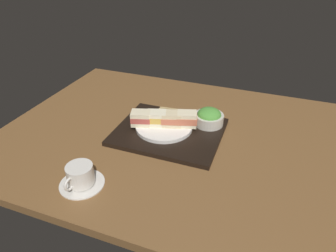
{
  "coord_description": "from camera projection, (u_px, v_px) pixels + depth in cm",
  "views": [
    {
      "loc": [
        -28.16,
        92.57,
        64.4
      ],
      "look_at": [
        5.43,
        2.59,
        5.0
      ],
      "focal_mm": 32.53,
      "sensor_mm": 36.0,
      "label": 1
    }
  ],
  "objects": [
    {
      "name": "sandwich_nearmost",
      "position": [
        187.0,
        119.0,
        1.16
      ],
      "size": [
        9.03,
        7.68,
        5.64
      ],
      "color": "beige",
      "rests_on": "sandwich_plate"
    },
    {
      "name": "chopsticks_pair",
      "position": [
        180.0,
        111.0,
        1.29
      ],
      "size": [
        18.36,
        3.58,
        0.7
      ],
      "color": "tan",
      "rests_on": "serving_tray"
    },
    {
      "name": "salad_bowl",
      "position": [
        209.0,
        117.0,
        1.19
      ],
      "size": [
        11.5,
        11.5,
        6.75
      ],
      "color": "beige",
      "rests_on": "serving_tray"
    },
    {
      "name": "sandwich_inner_near",
      "position": [
        172.0,
        119.0,
        1.16
      ],
      "size": [
        9.07,
        7.57,
        5.47
      ],
      "color": "beige",
      "rests_on": "sandwich_plate"
    },
    {
      "name": "sandwich_farmost",
      "position": [
        141.0,
        118.0,
        1.16
      ],
      "size": [
        8.59,
        7.31,
        5.56
      ],
      "color": "beige",
      "rests_on": "sandwich_plate"
    },
    {
      "name": "sandwich_plate",
      "position": [
        164.0,
        126.0,
        1.18
      ],
      "size": [
        22.04,
        22.04,
        1.38
      ],
      "primitive_type": "cylinder",
      "color": "silver",
      "rests_on": "serving_tray"
    },
    {
      "name": "serving_tray",
      "position": [
        169.0,
        132.0,
        1.17
      ],
      "size": [
        39.78,
        32.78,
        1.67
      ],
      "primitive_type": "cube",
      "color": "black",
      "rests_on": "ground_plane"
    },
    {
      "name": "coffee_cup",
      "position": [
        80.0,
        177.0,
        0.92
      ],
      "size": [
        13.79,
        13.79,
        7.04
      ],
      "color": "silver",
      "rests_on": "ground_plane"
    },
    {
      "name": "ground_plane",
      "position": [
        184.0,
        140.0,
        1.17
      ],
      "size": [
        140.0,
        100.0,
        3.0
      ],
      "primitive_type": "cube",
      "color": "brown"
    },
    {
      "name": "sandwich_inner_far",
      "position": [
        156.0,
        119.0,
        1.16
      ],
      "size": [
        8.94,
        7.33,
        5.49
      ],
      "color": "#EFE5C1",
      "rests_on": "sandwich_plate"
    }
  ]
}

